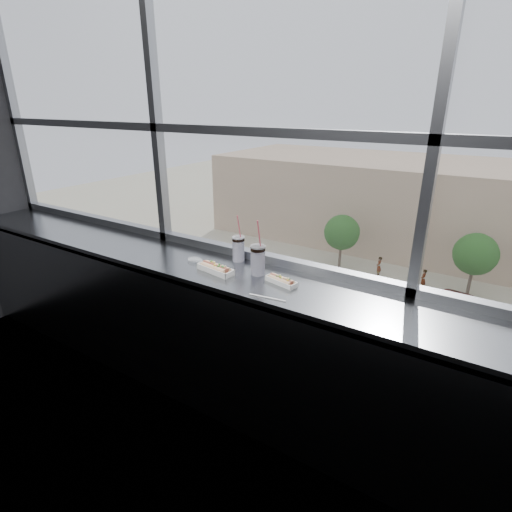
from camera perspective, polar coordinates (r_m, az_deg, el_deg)
The scene contains 23 objects.
wall_back_lower at distance 3.14m, azimuth 1.59°, elevation -10.19°, with size 6.00×6.00×0.00m, color black.
window_glass at distance 2.70m, azimuth 2.24°, elevation 23.67°, with size 6.00×6.00×0.00m, color silver.
window_mullions at distance 2.68m, azimuth 2.00°, elevation 23.69°, with size 6.00×0.08×2.40m, color gray, non-canonical shape.
counter at distance 2.69m, azimuth -1.29°, elevation -3.29°, with size 6.00×0.55×0.06m, color gray.
counter_fascia at distance 2.77m, azimuth -4.20°, elevation -15.01°, with size 6.00×0.04×1.04m, color gray.
hotdog_tray_left at distance 2.72m, azimuth -5.82°, elevation -1.77°, with size 0.29×0.13×0.07m.
hotdog_tray_right at distance 2.54m, azimuth 3.63°, elevation -3.51°, with size 0.23×0.12×0.05m.
soda_cup_left at distance 2.88m, azimuth -2.53°, elevation 1.23°, with size 0.09×0.09×0.35m.
soda_cup_right at distance 2.64m, azimuth 0.26°, elevation -0.37°, with size 0.10×0.10×0.38m.
loose_straw at distance 2.36m, azimuth 1.65°, elevation -5.95°, with size 0.01×0.01×0.23m, color white.
wrapper at distance 2.92m, azimuth -8.72°, elevation -0.51°, with size 0.11×0.08×0.03m, color silver.
plaza_ground at distance 47.69m, azimuth 29.15°, elevation 2.41°, with size 120.00×120.00×0.00m, color #BDB799.
street_asphalt at distance 25.94m, azimuth 24.94°, elevation -11.49°, with size 80.00×10.00×0.06m, color black.
far_sidewalk at distance 33.07m, azimuth 27.01°, elevation -4.73°, with size 80.00×6.00×0.04m, color #BDB799.
far_building at distance 41.37m, azimuth 29.52°, elevation 5.62°, with size 50.00×14.00×8.00m, color tan.
car_near_b at distance 23.76m, azimuth 4.87°, elevation -9.41°, with size 6.31×2.63×2.10m, color black.
car_near_c at distance 21.99m, azimuth 25.99°, elevation -14.84°, with size 5.76×2.40×1.92m, color maroon.
car_near_a at distance 27.28m, azimuth -8.52°, elevation -5.23°, with size 6.52×2.72×2.17m, color silver.
car_far_b at distance 28.92m, azimuth 27.50°, elevation -5.84°, with size 6.89×2.87×2.30m, color maroon.
pedestrian_b at distance 32.15m, azimuth 22.81°, elevation -2.84°, with size 0.85×0.63×1.90m, color #66605B.
pedestrian_a at distance 33.35m, azimuth 17.16°, elevation -1.17°, with size 0.88×0.66×1.97m, color #66605B.
tree_left at distance 33.67m, azimuth 12.16°, elevation 3.31°, with size 2.93×2.93×4.58m.
tree_center at distance 31.93m, azimuth 28.87°, elevation 0.22°, with size 3.01×3.01×4.70m.
Camera 1 is at (1.35, -0.81, 2.18)m, focal length 28.00 mm.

